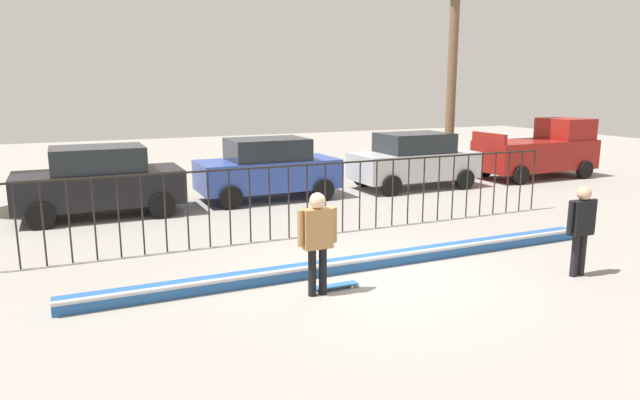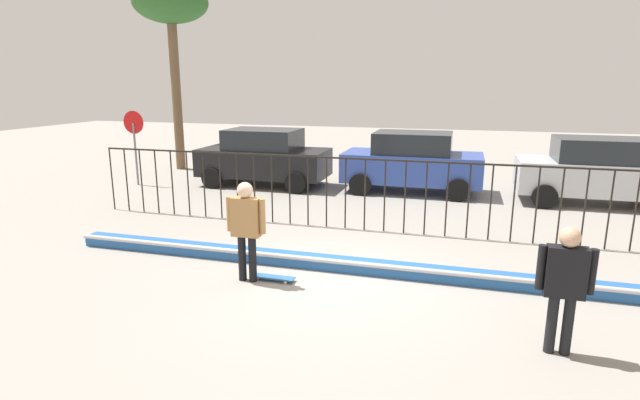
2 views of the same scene
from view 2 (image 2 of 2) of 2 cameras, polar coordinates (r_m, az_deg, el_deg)
ground_plane at (r=9.03m, az=1.22°, el=-8.90°), size 60.00×60.00×0.00m
bowl_coping_ledge at (r=9.36m, az=1.88°, el=-7.29°), size 11.00×0.40×0.27m
perimeter_fence at (r=11.63m, az=5.19°, el=1.61°), size 14.04×0.04×1.71m
skateboarder at (r=8.65m, az=-8.48°, el=-2.59°), size 0.72×0.27×1.78m
skateboard at (r=8.93m, az=-5.45°, el=-8.82°), size 0.80×0.20×0.07m
camera_operator at (r=7.00m, az=26.31°, el=-8.15°), size 0.69×0.26×1.70m
parked_car_black at (r=16.88m, az=-6.47°, el=4.95°), size 4.30×2.12×1.90m
parked_car_blue at (r=16.01m, az=10.52°, el=4.35°), size 4.30×2.12×1.90m
parked_car_silver at (r=16.16m, az=29.26°, el=2.94°), size 4.30×2.12×1.90m
stop_sign at (r=17.86m, az=-20.52°, el=6.74°), size 0.76×0.07×2.50m
palm_tree_short at (r=20.86m, az=-16.76°, el=20.39°), size 2.82×2.82×7.13m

